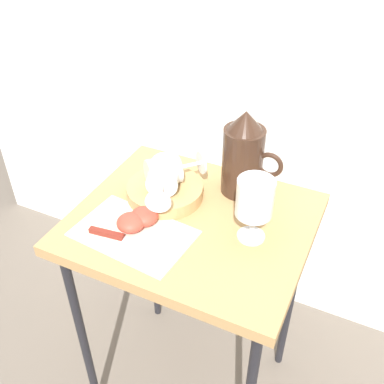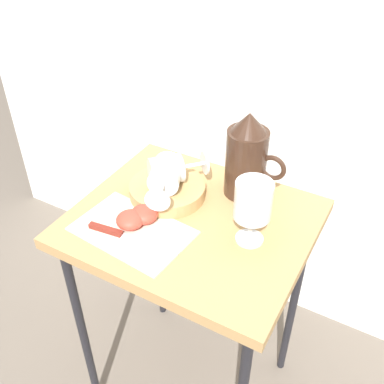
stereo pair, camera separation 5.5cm
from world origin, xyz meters
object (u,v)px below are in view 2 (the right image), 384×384
object	(u,v)px
basket_tray	(167,190)
wine_glass_tipped_near	(168,170)
apple_half_right	(130,220)
pitcher	(246,162)
wine_glass_upright	(253,203)
wine_glass_tipped_far	(166,175)
knife	(120,234)
table	(192,241)
apple_half_left	(144,214)

from	to	relation	value
basket_tray	wine_glass_tipped_near	distance (m)	0.06
apple_half_right	pitcher	bearing A→B (deg)	55.32
wine_glass_upright	apple_half_right	world-z (taller)	wine_glass_upright
wine_glass_upright	wine_glass_tipped_far	xyz separation A→B (m)	(-0.24, 0.03, -0.03)
wine_glass_upright	knife	bearing A→B (deg)	-151.88
table	apple_half_left	xyz separation A→B (m)	(-0.09, -0.06, 0.10)
table	basket_tray	world-z (taller)	basket_tray
basket_tray	apple_half_right	world-z (taller)	apple_half_right
apple_half_left	knife	bearing A→B (deg)	-104.42
pitcher	apple_half_right	world-z (taller)	pitcher
table	basket_tray	bearing A→B (deg)	154.07
wine_glass_tipped_far	knife	world-z (taller)	wine_glass_tipped_far
wine_glass_tipped_near	apple_half_right	bearing A→B (deg)	-93.14
apple_half_left	apple_half_right	xyz separation A→B (m)	(-0.02, -0.03, 0.00)
knife	pitcher	bearing A→B (deg)	58.89
pitcher	wine_glass_tipped_far	xyz separation A→B (m)	(-0.16, -0.12, -0.02)
basket_tray	apple_half_left	xyz separation A→B (m)	(0.00, -0.11, 0.00)
wine_glass_tipped_near	table	bearing A→B (deg)	-30.37
wine_glass_tipped_far	pitcher	bearing A→B (deg)	37.40
pitcher	apple_half_left	size ratio (longest dim) A/B	3.44
table	wine_glass_upright	size ratio (longest dim) A/B	4.57
wine_glass_upright	apple_half_left	xyz separation A→B (m)	(-0.24, -0.07, -0.08)
wine_glass_tipped_near	apple_half_left	bearing A→B (deg)	-86.11
basket_tray	wine_glass_upright	distance (m)	0.27
pitcher	wine_glass_tipped_far	distance (m)	0.20
basket_tray	table	bearing A→B (deg)	-25.93
pitcher	knife	size ratio (longest dim) A/B	1.00
basket_tray	apple_half_right	size ratio (longest dim) A/B	2.92
pitcher	table	bearing A→B (deg)	-112.55
pitcher	apple_half_right	distance (m)	0.32
table	pitcher	world-z (taller)	pitcher
table	wine_glass_tipped_far	xyz separation A→B (m)	(-0.09, 0.04, 0.15)
wine_glass_upright	wine_glass_tipped_near	distance (m)	0.26
knife	wine_glass_upright	bearing A→B (deg)	28.12
pitcher	apple_half_right	xyz separation A→B (m)	(-0.18, -0.25, -0.07)
pitcher	wine_glass_tipped_near	size ratio (longest dim) A/B	1.49
table	basket_tray	xyz separation A→B (m)	(-0.10, 0.05, 0.09)
basket_tray	wine_glass_tipped_far	world-z (taller)	wine_glass_tipped_far
pitcher	knife	world-z (taller)	pitcher
knife	basket_tray	bearing A→B (deg)	85.61
table	wine_glass_tipped_near	size ratio (longest dim) A/B	4.73
table	wine_glass_upright	world-z (taller)	wine_glass_upright
apple_half_right	knife	xyz separation A→B (m)	(-0.00, -0.04, -0.01)
basket_tray	knife	size ratio (longest dim) A/B	0.85
pitcher	wine_glass_upright	distance (m)	0.18
basket_tray	wine_glass_tipped_near	size ratio (longest dim) A/B	1.27
table	knife	size ratio (longest dim) A/B	3.15
apple_half_left	apple_half_right	distance (m)	0.04
apple_half_left	apple_half_right	bearing A→B (deg)	-117.27
table	knife	world-z (taller)	knife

